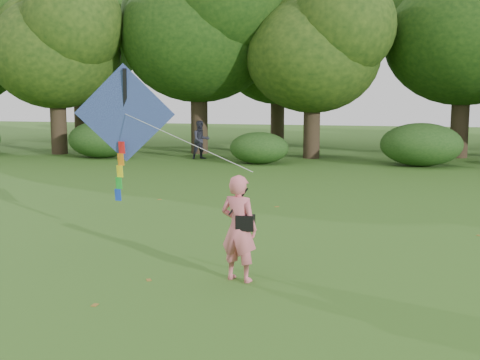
# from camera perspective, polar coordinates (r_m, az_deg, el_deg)

# --- Properties ---
(ground) EXTENTS (100.00, 100.00, 0.00)m
(ground) POSITION_cam_1_polar(r_m,az_deg,el_deg) (9.78, 4.52, -10.65)
(ground) COLOR #265114
(ground) RESTS_ON ground
(man_kite_flyer) EXTENTS (0.76, 0.60, 1.82)m
(man_kite_flyer) POSITION_cam_1_polar(r_m,az_deg,el_deg) (10.15, -0.11, -4.59)
(man_kite_flyer) COLOR #E16A78
(man_kite_flyer) RESTS_ON ground
(bystander_left) EXTENTS (1.13, 1.11, 1.84)m
(bystander_left) POSITION_cam_1_polar(r_m,az_deg,el_deg) (28.87, -3.74, 3.81)
(bystander_left) COLOR #272834
(bystander_left) RESTS_ON ground
(crossbody_bag) EXTENTS (0.43, 0.20, 0.72)m
(crossbody_bag) POSITION_cam_1_polar(r_m,az_deg,el_deg) (10.07, 0.49, -3.99)
(crossbody_bag) COLOR black
(crossbody_bag) RESTS_ON ground
(flying_kite) EXTENTS (4.35, 2.69, 2.95)m
(flying_kite) POSITION_cam_1_polar(r_m,az_deg,el_deg) (13.10, -10.87, 5.96)
(flying_kite) COLOR #235799
(flying_kite) RESTS_ON ground
(tree_line) EXTENTS (54.70, 15.30, 9.48)m
(tree_line) POSITION_cam_1_polar(r_m,az_deg,el_deg) (32.12, 14.24, 12.39)
(tree_line) COLOR #3A2D1E
(tree_line) RESTS_ON ground
(shrub_band) EXTENTS (39.15, 3.22, 1.88)m
(shrub_band) POSITION_cam_1_polar(r_m,az_deg,el_deg) (26.93, 8.90, 3.27)
(shrub_band) COLOR #264919
(shrub_band) RESTS_ON ground
(fallen_leaves) EXTENTS (10.56, 15.08, 0.01)m
(fallen_leaves) POSITION_cam_1_polar(r_m,az_deg,el_deg) (11.93, 11.79, -7.28)
(fallen_leaves) COLOR olive
(fallen_leaves) RESTS_ON ground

